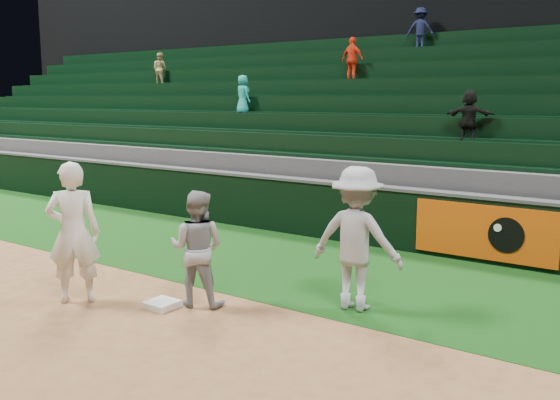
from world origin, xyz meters
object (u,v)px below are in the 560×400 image
object	(u,v)px
first_base	(162,304)
first_baseman	(73,233)
baserunner	(197,248)
base_coach	(357,239)

from	to	relation	value
first_base	first_baseman	bearing A→B (deg)	-155.86
first_baseman	baserunner	size ratio (longest dim) A/B	1.24
first_baseman	base_coach	bearing A→B (deg)	166.69
first_baseman	base_coach	distance (m)	4.14
baserunner	base_coach	distance (m)	2.31
baserunner	first_base	bearing A→B (deg)	26.00
base_coach	baserunner	bearing A→B (deg)	24.75
baserunner	first_baseman	bearing A→B (deg)	8.10
base_coach	first_base	bearing A→B (deg)	28.00
first_base	baserunner	bearing A→B (deg)	48.95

